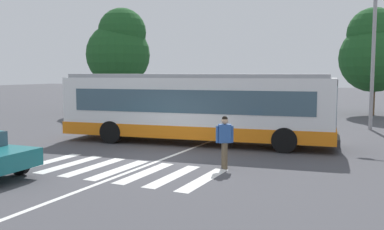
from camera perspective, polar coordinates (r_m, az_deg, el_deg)
ground_plane at (r=15.73m, az=-4.84°, el=-5.77°), size 160.00×160.00×0.00m
city_transit_bus at (r=18.80m, az=0.47°, el=1.01°), size 12.24×4.11×3.06m
pedestrian_crossing_street at (r=13.94m, az=4.38°, el=-3.21°), size 0.52×0.43×1.72m
parked_car_black at (r=30.43m, az=1.16°, el=1.24°), size 1.92×4.52×1.35m
parked_car_silver at (r=29.70m, az=6.02°, el=1.10°), size 1.96×4.54×1.35m
parked_car_teal at (r=28.91m, az=10.98°, el=0.91°), size 2.10×4.61×1.35m
twin_arm_street_lamp at (r=25.42m, az=23.21°, el=11.53°), size 5.06×0.32×9.62m
background_tree_left at (r=33.82m, az=-9.69°, el=8.79°), size 4.91×4.91×8.06m
background_tree_right at (r=33.99m, az=23.11°, el=7.90°), size 4.99×4.99×7.81m
crosswalk_painted_stripes at (r=14.04m, az=-9.75°, el=-7.22°), size 6.40×3.02×0.01m
lane_center_line at (r=17.32m, az=-0.61°, el=-4.68°), size 0.16×24.00×0.01m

